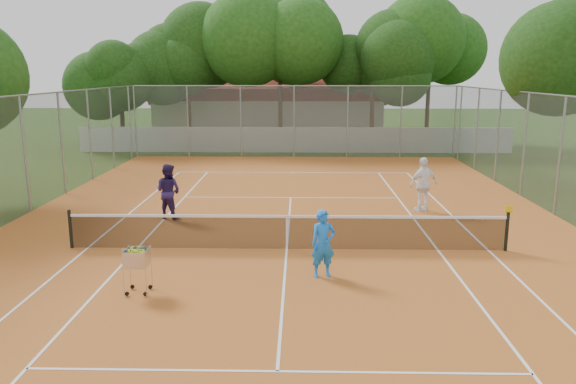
{
  "coord_description": "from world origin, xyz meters",
  "views": [
    {
      "loc": [
        0.35,
        -14.66,
        4.78
      ],
      "look_at": [
        0.0,
        1.5,
        1.3
      ],
      "focal_mm": 35.0,
      "sensor_mm": 36.0,
      "label": 1
    }
  ],
  "objects_px": {
    "player_near": "(323,244)",
    "clubhouse": "(270,106)",
    "player_far_right": "(423,184)",
    "player_far_left": "(168,191)",
    "ball_hopper": "(138,269)",
    "tennis_net": "(287,232)"
  },
  "relations": [
    {
      "from": "player_far_right",
      "to": "ball_hopper",
      "type": "bearing_deg",
      "value": 20.27
    },
    {
      "from": "player_near",
      "to": "player_far_right",
      "type": "xyz_separation_m",
      "value": [
        3.72,
        6.45,
        0.13
      ]
    },
    {
      "from": "player_near",
      "to": "ball_hopper",
      "type": "height_order",
      "value": "player_near"
    },
    {
      "from": "player_far_right",
      "to": "tennis_net",
      "type": "bearing_deg",
      "value": 19.81
    },
    {
      "from": "tennis_net",
      "to": "player_far_left",
      "type": "xyz_separation_m",
      "value": [
        -3.97,
        3.25,
        0.42
      ]
    },
    {
      "from": "clubhouse",
      "to": "tennis_net",
      "type": "bearing_deg",
      "value": -86.05
    },
    {
      "from": "tennis_net",
      "to": "player_far_right",
      "type": "height_order",
      "value": "player_far_right"
    },
    {
      "from": "player_near",
      "to": "clubhouse",
      "type": "bearing_deg",
      "value": 79.56
    },
    {
      "from": "clubhouse",
      "to": "player_far_left",
      "type": "xyz_separation_m",
      "value": [
        -1.97,
        -25.75,
        -1.27
      ]
    },
    {
      "from": "ball_hopper",
      "to": "tennis_net",
      "type": "bearing_deg",
      "value": 33.92
    },
    {
      "from": "clubhouse",
      "to": "player_far_right",
      "type": "relative_size",
      "value": 8.69
    },
    {
      "from": "player_near",
      "to": "player_far_left",
      "type": "distance_m",
      "value": 7.2
    },
    {
      "from": "player_far_left",
      "to": "player_near",
      "type": "bearing_deg",
      "value": 155.72
    },
    {
      "from": "tennis_net",
      "to": "ball_hopper",
      "type": "distance_m",
      "value": 4.48
    },
    {
      "from": "player_far_right",
      "to": "ball_hopper",
      "type": "relative_size",
      "value": 1.73
    },
    {
      "from": "tennis_net",
      "to": "player_near",
      "type": "xyz_separation_m",
      "value": [
        0.9,
        -2.05,
        0.32
      ]
    },
    {
      "from": "clubhouse",
      "to": "player_far_left",
      "type": "height_order",
      "value": "clubhouse"
    },
    {
      "from": "player_far_left",
      "to": "tennis_net",
      "type": "bearing_deg",
      "value": 163.84
    },
    {
      "from": "tennis_net",
      "to": "clubhouse",
      "type": "relative_size",
      "value": 0.72
    },
    {
      "from": "player_near",
      "to": "player_far_left",
      "type": "bearing_deg",
      "value": 116.85
    },
    {
      "from": "ball_hopper",
      "to": "player_far_left",
      "type": "bearing_deg",
      "value": 86.21
    },
    {
      "from": "player_near",
      "to": "player_far_right",
      "type": "relative_size",
      "value": 0.86
    }
  ]
}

